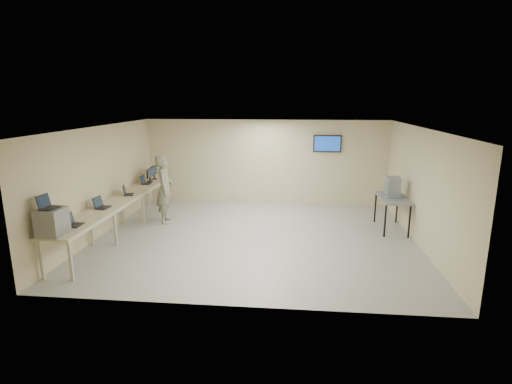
# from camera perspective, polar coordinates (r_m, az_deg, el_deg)

# --- Properties ---
(room) EXTENTS (8.01, 7.01, 2.81)m
(room) POSITION_cam_1_polar(r_m,az_deg,el_deg) (9.97, 0.11, 1.27)
(room) COLOR beige
(room) RESTS_ON ground
(workbench) EXTENTS (0.76, 6.00, 0.90)m
(workbench) POSITION_cam_1_polar(r_m,az_deg,el_deg) (11.00, -19.05, -1.45)
(workbench) COLOR #C6B583
(workbench) RESTS_ON ground
(equipment_box) EXTENTS (0.45, 0.51, 0.53)m
(equipment_box) POSITION_cam_1_polar(r_m,az_deg,el_deg) (8.63, -27.12, -3.83)
(equipment_box) COLOR gray
(equipment_box) RESTS_ON workbench
(laptop_on_box) EXTENTS (0.32, 0.38, 0.27)m
(laptop_on_box) POSITION_cam_1_polar(r_m,az_deg,el_deg) (8.57, -27.66, -1.65)
(laptop_on_box) COLOR black
(laptop_on_box) RESTS_ON equipment_box
(laptop_0) EXTENTS (0.29, 0.35, 0.27)m
(laptop_0) POSITION_cam_1_polar(r_m,az_deg,el_deg) (9.14, -24.76, -3.96)
(laptop_0) COLOR black
(laptop_0) RESTS_ON workbench
(laptop_1) EXTENTS (0.34, 0.39, 0.28)m
(laptop_1) POSITION_cam_1_polar(r_m,az_deg,el_deg) (10.31, -21.28, -1.76)
(laptop_1) COLOR black
(laptop_1) RESTS_ON workbench
(laptop_2) EXTENTS (0.36, 0.39, 0.26)m
(laptop_2) POSITION_cam_1_polar(r_m,az_deg,el_deg) (11.47, -17.95, -0.06)
(laptop_2) COLOR black
(laptop_2) RESTS_ON workbench
(laptop_3) EXTENTS (0.29, 0.34, 0.26)m
(laptop_3) POSITION_cam_1_polar(r_m,az_deg,el_deg) (12.78, -15.59, 1.42)
(laptop_3) COLOR black
(laptop_3) RESTS_ON workbench
(monitor_near) EXTENTS (0.19, 0.43, 0.42)m
(monitor_near) POSITION_cam_1_polar(r_m,az_deg,el_deg) (13.06, -14.95, 2.54)
(monitor_near) COLOR black
(monitor_near) RESTS_ON workbench
(monitor_far) EXTENTS (0.20, 0.45, 0.44)m
(monitor_far) POSITION_cam_1_polar(r_m,az_deg,el_deg) (13.42, -14.37, 2.91)
(monitor_far) COLOR black
(monitor_far) RESTS_ON workbench
(soldier) EXTENTS (0.58, 0.78, 1.95)m
(soldier) POSITION_cam_1_polar(r_m,az_deg,el_deg) (11.58, -12.92, 0.42)
(soldier) COLOR gray
(soldier) RESTS_ON ground
(side_table) EXTENTS (0.70, 1.51, 0.90)m
(side_table) POSITION_cam_1_polar(r_m,az_deg,el_deg) (11.30, 18.92, -1.04)
(side_table) COLOR gray
(side_table) RESTS_ON ground
(storage_bins) EXTENTS (0.35, 0.38, 0.55)m
(storage_bins) POSITION_cam_1_polar(r_m,az_deg,el_deg) (11.22, 18.95, 0.68)
(storage_bins) COLOR #8C9AA8
(storage_bins) RESTS_ON side_table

